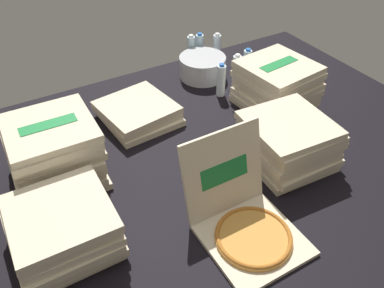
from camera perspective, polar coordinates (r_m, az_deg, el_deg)
ground_plane at (r=2.14m, az=1.62°, el=-4.47°), size 3.20×2.40×0.02m
open_pizza_box at (r=1.83m, az=7.61°, el=-10.71°), size 0.41×0.52×0.43m
pizza_stack_center_near at (r=2.50m, az=-7.75°, el=4.52°), size 0.47×0.47×0.11m
pizza_stack_left_near at (r=2.11m, az=-19.12°, el=-1.25°), size 0.46×0.45×0.35m
pizza_stack_left_mid at (r=2.62m, az=12.03°, el=8.20°), size 0.47×0.48×0.31m
pizza_stack_right_near at (r=1.82m, az=-18.06°, el=-11.52°), size 0.44×0.44×0.23m
pizza_stack_right_far at (r=2.19m, az=13.65°, el=0.33°), size 0.46×0.45×0.27m
ice_bucket at (r=2.94m, az=1.50°, el=11.01°), size 0.34×0.34×0.15m
water_bottle_0 at (r=3.10m, az=-0.13°, el=13.30°), size 0.06×0.06×0.24m
water_bottle_1 at (r=2.71m, az=4.18°, el=9.08°), size 0.06×0.06×0.24m
water_bottle_2 at (r=2.84m, az=6.40°, el=10.43°), size 0.06×0.06×0.24m
water_bottle_3 at (r=3.13m, az=1.08°, el=13.55°), size 0.06×0.06×0.24m
water_bottle_4 at (r=2.92m, az=7.87°, el=11.21°), size 0.06×0.06×0.24m
water_bottle_5 at (r=3.13m, az=3.57°, el=13.49°), size 0.06×0.06×0.24m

